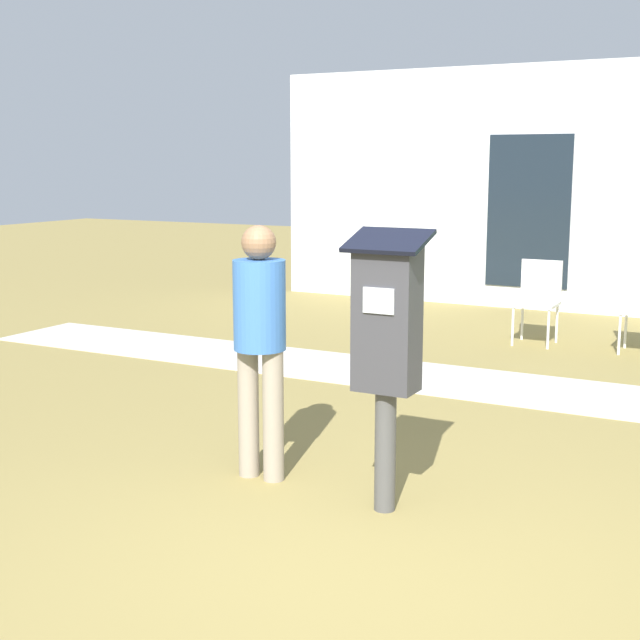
# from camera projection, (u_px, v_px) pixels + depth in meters

# --- Properties ---
(ground_plane) EXTENTS (40.00, 40.00, 0.00)m
(ground_plane) POSITION_uv_depth(u_px,v_px,m) (365.00, 574.00, 4.28)
(ground_plane) COLOR olive
(sidewalk) EXTENTS (12.00, 1.10, 0.02)m
(sidewalk) POSITION_uv_depth(u_px,v_px,m) (554.00, 393.00, 7.58)
(sidewalk) COLOR beige
(sidewalk) RESTS_ON ground
(parking_meter) EXTENTS (0.44, 0.31, 1.59)m
(parking_meter) POSITION_uv_depth(u_px,v_px,m) (387.00, 334.00, 4.89)
(parking_meter) COLOR #4C4C4C
(parking_meter) RESTS_ON ground
(person_standing) EXTENTS (0.32, 0.32, 1.58)m
(person_standing) POSITION_uv_depth(u_px,v_px,m) (260.00, 332.00, 5.42)
(person_standing) COLOR gray
(person_standing) RESTS_ON ground
(outdoor_chair_left) EXTENTS (0.44, 0.44, 0.90)m
(outdoor_chair_left) POSITION_uv_depth(u_px,v_px,m) (538.00, 295.00, 9.63)
(outdoor_chair_left) COLOR white
(outdoor_chair_left) RESTS_ON ground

